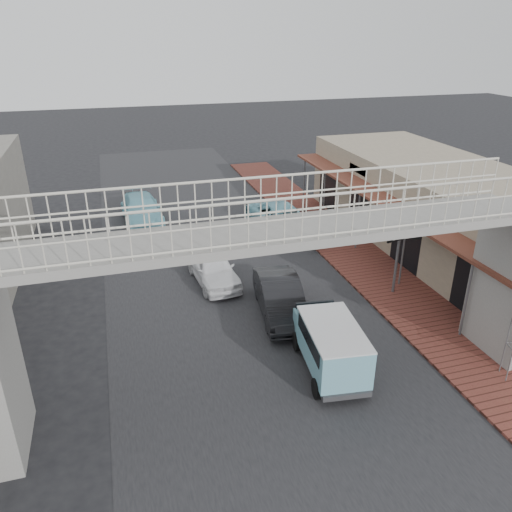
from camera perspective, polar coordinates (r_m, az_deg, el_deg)
ground at (r=18.53m, az=-1.00°, el=-7.64°), size 120.00×120.00×0.00m
road_strip at (r=18.53m, az=-1.00°, el=-7.63°), size 10.00×60.00×0.01m
sidewalk at (r=23.21m, az=12.61°, el=-1.17°), size 3.00×40.00×0.10m
shophouse_row at (r=25.62m, az=20.80°, el=4.99°), size 7.20×18.00×4.00m
footbridge at (r=13.63m, az=3.44°, el=-4.85°), size 16.40×2.40×6.34m
white_hatchback at (r=21.19m, az=-4.93°, el=-1.32°), size 1.90×4.04×1.34m
dark_sedan at (r=18.75m, az=2.80°, el=-4.74°), size 2.06×4.46×1.41m
angkot_curb at (r=27.15m, az=2.44°, el=4.75°), size 2.75×5.33×1.44m
angkot_far at (r=28.53m, az=-12.94°, el=5.15°), size 2.20×5.08×1.46m
angkot_van at (r=15.71m, az=8.54°, el=-9.65°), size 1.99×3.69×1.73m
motorcycle_near at (r=24.49m, az=7.57°, el=1.80°), size 1.67×1.02×0.83m
motorcycle_far at (r=27.09m, az=5.00°, el=4.46°), size 1.84×0.62×1.09m
arrow_sign at (r=20.62m, az=17.92°, el=3.41°), size 2.06×1.36×3.42m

